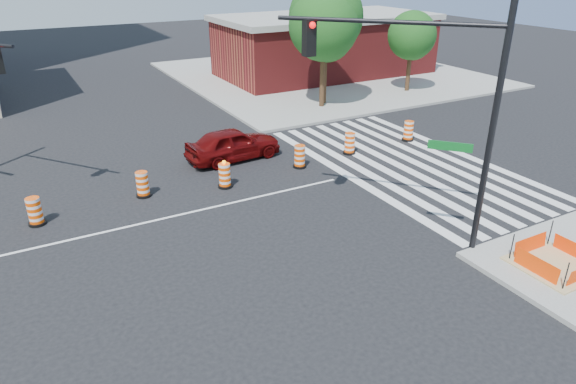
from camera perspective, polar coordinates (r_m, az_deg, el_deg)
name	(u,v)px	position (r m, az deg, el deg)	size (l,w,h in m)	color
ground	(174,216)	(19.23, -12.59, -2.65)	(120.00, 120.00, 0.00)	black
sidewalk_ne	(324,74)	(42.09, 4.04, 12.94)	(22.00, 22.00, 0.15)	gray
crosswalk_east	(406,163)	(24.19, 12.93, 3.15)	(6.75, 13.50, 0.01)	silver
lane_centerline	(174,216)	(19.23, -12.59, -2.64)	(14.00, 0.12, 0.01)	silver
excavation_pit	(555,264)	(17.54, 27.51, -7.11)	(2.20, 2.20, 0.90)	tan
brick_storefront	(325,45)	(41.69, 4.14, 15.96)	(16.50, 8.50, 4.60)	maroon
red_coupe	(233,144)	(23.93, -6.11, 5.33)	(1.78, 4.43, 1.51)	#560707
signal_pole_se	(433,81)	(15.78, 15.76, 11.81)	(4.55, 5.03, 8.77)	black
tree_north_c	(324,30)	(31.65, 4.02, 17.56)	(4.13, 4.13, 7.02)	#382314
tree_north_d	(326,21)	(32.37, 4.27, 18.37)	(4.46, 4.46, 7.58)	#382314
tree_north_e	(412,38)	(36.68, 13.60, 16.28)	(3.23, 3.20, 5.45)	#382314
median_drum_2	(35,212)	(20.08, -26.29, -2.03)	(0.60, 0.60, 1.02)	black
median_drum_3	(143,185)	(20.92, -15.84, 0.75)	(0.60, 0.60, 1.02)	black
median_drum_4	(225,176)	(21.08, -7.04, 1.76)	(0.60, 0.60, 1.18)	black
median_drum_5	(300,157)	(22.97, 1.31, 3.89)	(0.60, 0.60, 1.02)	black
median_drum_6	(350,144)	(24.78, 6.86, 5.31)	(0.60, 0.60, 1.02)	black
median_drum_7	(408,132)	(27.14, 13.23, 6.56)	(0.60, 0.60, 1.02)	black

